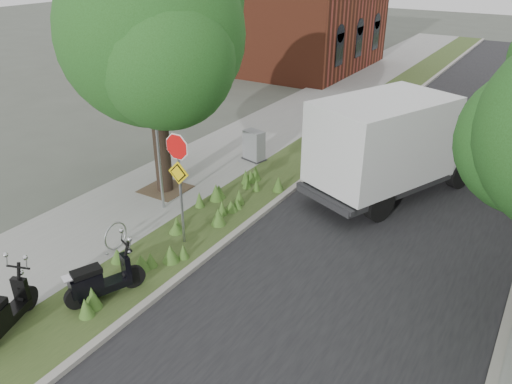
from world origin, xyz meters
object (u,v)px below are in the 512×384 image
Objects in this scene: sign_assembly at (178,167)px; scooter_near at (1,318)px; box_truck at (394,141)px; utility_cabinet at (254,146)px; scooter_far at (96,284)px.

sign_assembly is 5.14m from scooter_near.
utility_cabinet is at bearing -178.16° from box_truck.
sign_assembly is 1.81× the size of scooter_near.
utility_cabinet is (-0.65, 10.67, 0.11)m from scooter_near.
scooter_near is 10.69m from utility_cabinet.
scooter_far is 8.98m from utility_cabinet.
scooter_near is 11.79m from box_truck.
sign_assembly reaches higher than scooter_near.
box_truck is (3.63, 6.09, -0.53)m from sign_assembly.
box_truck is (3.69, 9.03, 1.25)m from scooter_far.
utility_cabinet is at bearing 93.50° from scooter_near.
scooter_near is at bearing -99.92° from sign_assembly.
sign_assembly is at bearing -75.94° from utility_cabinet.
box_truck is at bearing 67.65° from scooter_near.
scooter_far is at bearing -80.88° from utility_cabinet.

